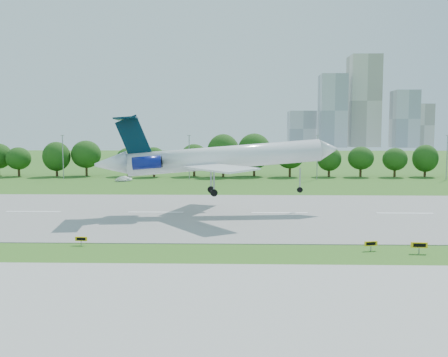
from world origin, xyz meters
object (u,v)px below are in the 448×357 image
Objects in this scene: airliner at (213,157)px; service_vehicle_a at (125,179)px; taxi_sign_left at (81,239)px; service_vehicle_b at (121,180)px.

service_vehicle_a is at bearing 107.53° from airliner.
airliner is 10.37× the size of service_vehicle_a.
airliner is at bearing -142.16° from service_vehicle_a.
service_vehicle_b is (-12.64, 73.79, -0.20)m from taxi_sign_left.
service_vehicle_a is 2.13m from service_vehicle_b.
service_vehicle_a is (-12.08, 75.84, -0.11)m from taxi_sign_left.
service_vehicle_b is at bearing 104.90° from taxi_sign_left.
airliner is 57.88m from service_vehicle_b.
taxi_sign_left is 0.46× the size of service_vehicle_b.
airliner reaches higher than service_vehicle_a.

